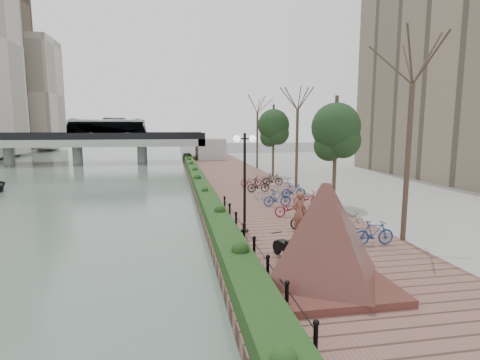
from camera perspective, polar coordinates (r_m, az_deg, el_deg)
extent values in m
plane|color=#59595B|center=(12.93, -3.19, -15.57)|extent=(220.00, 220.00, 0.00)
cube|color=#4E6256|center=(39.55, -30.07, -0.54)|extent=(30.00, 130.00, 0.02)
cube|color=brown|center=(30.16, 0.38, -1.34)|extent=(8.00, 75.00, 0.50)
cube|color=gray|center=(36.58, 25.87, -0.49)|extent=(24.00, 75.00, 0.50)
cube|color=black|center=(32.13, -6.40, 0.18)|extent=(1.10, 56.00, 0.60)
cylinder|color=black|center=(8.50, 11.45, -22.74)|extent=(0.10, 0.10, 0.70)
cylinder|color=black|center=(10.17, 7.15, -17.22)|extent=(0.10, 0.10, 0.70)
cylinder|color=black|center=(11.93, 4.25, -13.24)|extent=(0.10, 0.10, 0.70)
cylinder|color=black|center=(13.77, 2.17, -10.28)|extent=(0.10, 0.10, 0.70)
cylinder|color=black|center=(15.64, 0.61, -8.02)|extent=(0.10, 0.10, 0.70)
cylinder|color=black|center=(17.54, -0.60, -6.23)|extent=(0.10, 0.10, 0.70)
cylinder|color=black|center=(19.46, -1.57, -4.80)|extent=(0.10, 0.10, 0.70)
cylinder|color=black|center=(21.40, -2.36, -3.62)|extent=(0.10, 0.10, 0.70)
cube|color=#49281F|center=(11.87, 12.50, -14.80)|extent=(3.73, 3.73, 0.22)
pyramid|color=#49281F|center=(11.36, 12.74, -7.64)|extent=(5.13, 5.13, 2.85)
cylinder|color=black|center=(16.58, 0.71, -0.49)|extent=(0.12, 0.12, 4.43)
cylinder|color=black|center=(16.40, 0.73, 6.31)|extent=(0.70, 0.06, 0.06)
sphere|color=white|center=(16.34, -0.49, 6.30)|extent=(0.32, 0.32, 0.32)
sphere|color=white|center=(16.47, 1.93, 6.31)|extent=(0.32, 0.32, 0.32)
imported|color=brown|center=(16.80, 8.94, -4.91)|extent=(0.79, 0.63, 1.87)
imported|color=#A9A8AD|center=(15.09, 13.91, -8.46)|extent=(0.60, 1.71, 0.90)
imported|color=black|center=(17.40, 10.44, -5.98)|extent=(0.47, 1.66, 1.00)
imported|color=maroon|center=(19.80, 7.81, -4.35)|extent=(0.60, 1.71, 0.90)
imported|color=navy|center=(22.23, 5.77, -2.82)|extent=(0.47, 1.66, 1.00)
imported|color=#A9A8AD|center=(24.71, 4.13, -1.82)|extent=(0.60, 1.71, 0.90)
imported|color=black|center=(27.19, 2.80, -0.79)|extent=(0.47, 1.66, 1.00)
imported|color=maroon|center=(29.71, 1.69, -0.12)|extent=(0.60, 1.72, 0.90)
imported|color=navy|center=(15.88, 19.92, -7.70)|extent=(0.47, 1.66, 1.00)
imported|color=#A9A8AD|center=(18.11, 15.81, -5.76)|extent=(0.60, 1.71, 0.90)
imported|color=black|center=(20.41, 12.65, -3.96)|extent=(0.47, 1.66, 1.00)
imported|color=maroon|center=(22.79, 10.13, -2.76)|extent=(0.60, 1.71, 0.90)
imported|color=navy|center=(25.19, 8.11, -1.57)|extent=(0.47, 1.66, 1.00)
imported|color=#A9A8AD|center=(27.65, 6.44, -0.79)|extent=(0.60, 1.71, 0.90)
imported|color=black|center=(30.12, 5.04, 0.06)|extent=(0.47, 1.66, 1.00)
cube|color=#A3A39E|center=(58.42, -23.61, 5.26)|extent=(36.00, 8.00, 1.00)
cube|color=black|center=(54.61, -24.61, 6.05)|extent=(36.00, 0.15, 0.90)
cube|color=black|center=(62.19, -22.82, 6.31)|extent=(36.00, 0.15, 0.90)
cylinder|color=#A3A39E|center=(61.24, -31.73, 3.18)|extent=(1.40, 1.40, 2.50)
cylinder|color=#A3A39E|center=(58.51, -23.51, 3.55)|extent=(1.40, 1.40, 2.50)
cylinder|color=#A3A39E|center=(57.09, -14.68, 3.86)|extent=(1.40, 1.40, 2.50)
imported|color=silver|center=(57.53, -19.50, 7.43)|extent=(2.52, 10.77, 3.00)
cube|color=#BAAA9B|center=(97.34, -29.58, 11.35)|extent=(12.00, 12.00, 24.00)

